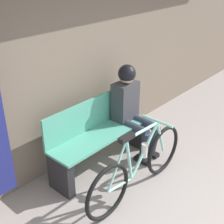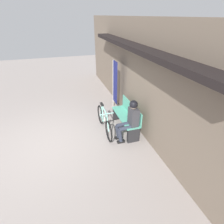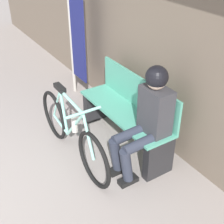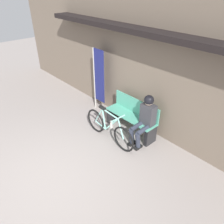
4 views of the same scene
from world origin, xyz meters
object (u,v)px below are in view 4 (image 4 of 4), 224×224
Objects in this scene: bicycle at (109,128)px; person_seated at (145,117)px; park_bench_near at (132,117)px; banner_pole at (98,77)px.

person_seated is at bearing 44.69° from bicycle.
bicycle is 0.92m from person_seated.
park_bench_near is at bearing 168.02° from person_seated.
person_seated reaches higher than bicycle.
bicycle is at bearing -135.31° from person_seated.
banner_pole is (-1.33, 0.77, 0.69)m from bicycle.
bicycle is 1.33× the size of person_seated.
person_seated is at bearing -11.98° from park_bench_near.
bicycle is (-0.09, -0.71, -0.05)m from park_bench_near.
bicycle is at bearing -97.52° from park_bench_near.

